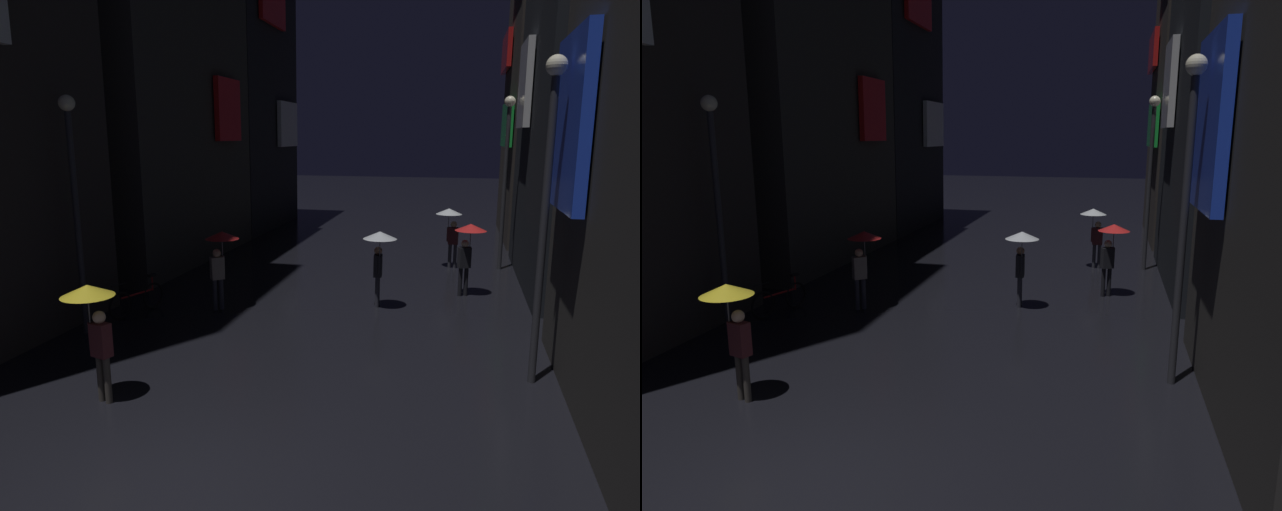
# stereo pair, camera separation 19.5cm
# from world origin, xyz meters

# --- Properties ---
(ground_plane) EXTENTS (120.00, 120.00, 0.00)m
(ground_plane) POSITION_xyz_m (0.00, 0.00, 0.00)
(ground_plane) COLOR black
(building_left_mid) EXTENTS (4.25, 8.92, 16.84)m
(building_left_mid) POSITION_xyz_m (-7.49, 13.46, 8.42)
(building_left_mid) COLOR #33302D
(building_left_mid) RESTS_ON ground
(building_left_far) EXTENTS (4.25, 7.50, 14.96)m
(building_left_far) POSITION_xyz_m (-7.49, 21.75, 7.48)
(building_left_far) COLOR black
(building_left_far) RESTS_ON ground
(building_right_far) EXTENTS (4.25, 7.24, 16.69)m
(building_right_far) POSITION_xyz_m (7.48, 21.62, 8.35)
(building_right_far) COLOR #2D2826
(building_right_far) RESTS_ON ground
(pedestrian_foreground_left_red) EXTENTS (0.90, 0.90, 2.12)m
(pedestrian_foreground_left_red) POSITION_xyz_m (-2.61, 7.87, 1.67)
(pedestrian_foreground_left_red) COLOR #2D2D38
(pedestrian_foreground_left_red) RESTS_ON ground
(pedestrian_midstreet_centre_yellow) EXTENTS (0.90, 0.90, 2.12)m
(pedestrian_midstreet_centre_yellow) POSITION_xyz_m (-2.53, 2.22, 1.67)
(pedestrian_midstreet_centre_yellow) COLOR #38332D
(pedestrian_midstreet_centre_yellow) RESTS_ON ground
(pedestrian_near_crossing_red) EXTENTS (0.90, 0.90, 2.12)m
(pedestrian_near_crossing_red) POSITION_xyz_m (3.83, 10.80, 1.67)
(pedestrian_near_crossing_red) COLOR black
(pedestrian_near_crossing_red) RESTS_ON ground
(pedestrian_midstreet_left_clear) EXTENTS (0.90, 0.90, 2.12)m
(pedestrian_midstreet_left_clear) POSITION_xyz_m (1.49, 8.96, 1.67)
(pedestrian_midstreet_left_clear) COLOR #2D2D38
(pedestrian_midstreet_left_clear) RESTS_ON ground
(pedestrian_foreground_right_clear) EXTENTS (0.90, 0.90, 2.12)m
(pedestrian_foreground_right_clear) POSITION_xyz_m (3.25, 14.36, 1.67)
(pedestrian_foreground_right_clear) COLOR #2D2D38
(pedestrian_foreground_right_clear) RESTS_ON ground
(bicycle_parked_at_storefront) EXTENTS (0.59, 1.76, 0.96)m
(bicycle_parked_at_storefront) POSITION_xyz_m (-4.60, 6.93, 0.39)
(bicycle_parked_at_storefront) COLOR black
(bicycle_parked_at_storefront) RESTS_ON ground
(streetlamp_right_far) EXTENTS (0.36, 0.36, 5.90)m
(streetlamp_right_far) POSITION_xyz_m (5.00, 14.54, 3.66)
(streetlamp_right_far) COLOR #2D2D33
(streetlamp_right_far) RESTS_ON ground
(streetlamp_left_near) EXTENTS (0.36, 0.36, 5.49)m
(streetlamp_left_near) POSITION_xyz_m (-5.00, 5.31, 3.43)
(streetlamp_left_near) COLOR #2D2D33
(streetlamp_left_near) RESTS_ON ground
(streetlamp_right_near) EXTENTS (0.36, 0.36, 5.96)m
(streetlamp_right_near) POSITION_xyz_m (5.00, 4.85, 3.69)
(streetlamp_right_near) COLOR #2D2D33
(streetlamp_right_near) RESTS_ON ground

